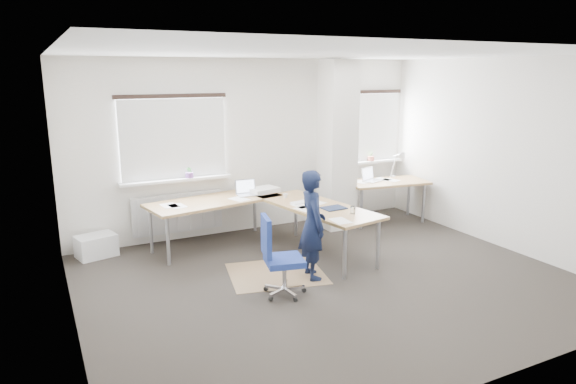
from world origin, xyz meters
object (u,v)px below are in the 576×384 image
task_chair (281,273)px  desk_side (387,183)px  person (313,225)px  desk_main (267,205)px

task_chair → desk_side: bearing=45.8°
person → task_chair: bearing=128.3°
task_chair → person: 0.80m
desk_main → person: bearing=-96.3°
desk_main → desk_side: size_ratio=1.89×
task_chair → person: bearing=41.0°
desk_main → task_chair: size_ratio=2.88×
desk_side → person: 2.90m
person → desk_side: bearing=-45.8°
desk_side → task_chair: bearing=-138.3°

